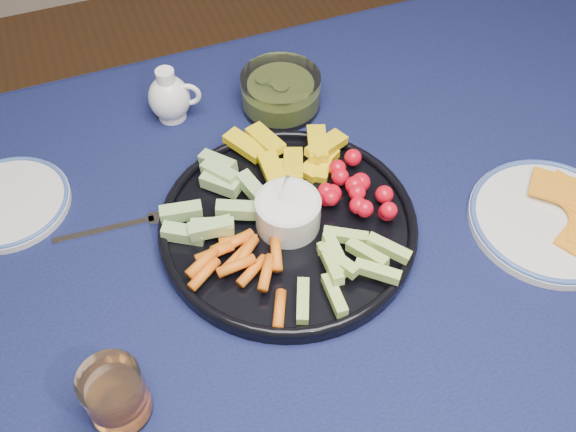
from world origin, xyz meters
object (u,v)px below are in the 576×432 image
object	(u,v)px
crudite_platter	(286,221)
juice_tumbler	(116,397)
pickle_bowl	(281,93)
side_plate_extra	(8,203)
dining_table	(308,297)
creamer_pitcher	(170,97)
cheese_plate	(550,218)

from	to	relation	value
crudite_platter	juice_tumbler	xyz separation A→B (m)	(-0.28, -0.18, 0.02)
crudite_platter	juice_tumbler	size ratio (longest dim) A/B	4.33
pickle_bowl	juice_tumbler	world-z (taller)	juice_tumbler
side_plate_extra	crudite_platter	bearing A→B (deg)	-27.36
dining_table	juice_tumbler	bearing A→B (deg)	-158.43
creamer_pitcher	pickle_bowl	xyz separation A→B (m)	(0.18, -0.04, -0.01)
dining_table	crudite_platter	xyz separation A→B (m)	(-0.01, 0.07, 0.11)
cheese_plate	side_plate_extra	xyz separation A→B (m)	(-0.74, 0.32, -0.00)
pickle_bowl	cheese_plate	bearing A→B (deg)	-54.12
crudite_platter	cheese_plate	distance (m)	0.39
cheese_plate	juice_tumbler	world-z (taller)	juice_tumbler
crudite_platter	pickle_bowl	bearing A→B (deg)	71.07
crudite_platter	creamer_pitcher	bearing A→B (deg)	107.20
creamer_pitcher	pickle_bowl	size ratio (longest dim) A/B	0.71
cheese_plate	side_plate_extra	distance (m)	0.81
dining_table	creamer_pitcher	world-z (taller)	creamer_pitcher
pickle_bowl	crudite_platter	bearing A→B (deg)	-108.93
crudite_platter	pickle_bowl	size ratio (longest dim) A/B	2.77
juice_tumbler	side_plate_extra	size ratio (longest dim) A/B	0.47
creamer_pitcher	juice_tumbler	xyz separation A→B (m)	(-0.19, -0.48, -0.00)
creamer_pitcher	pickle_bowl	world-z (taller)	creamer_pitcher
cheese_plate	side_plate_extra	size ratio (longest dim) A/B	1.28
juice_tumbler	side_plate_extra	world-z (taller)	juice_tumbler
creamer_pitcher	side_plate_extra	distance (m)	0.30
creamer_pitcher	cheese_plate	bearing A→B (deg)	-42.83
crudite_platter	cheese_plate	size ratio (longest dim) A/B	1.59
side_plate_extra	pickle_bowl	bearing A→B (deg)	7.85
cheese_plate	pickle_bowl	bearing A→B (deg)	125.88
juice_tumbler	side_plate_extra	distance (m)	0.39
pickle_bowl	cheese_plate	xyz separation A→B (m)	(0.28, -0.38, -0.02)
dining_table	side_plate_extra	size ratio (longest dim) A/B	9.06
side_plate_extra	dining_table	bearing A→B (deg)	-34.32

